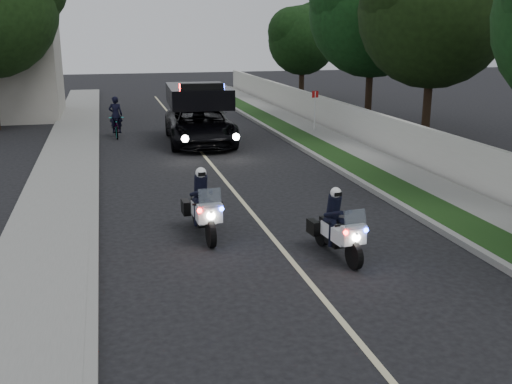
# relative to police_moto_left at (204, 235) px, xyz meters

# --- Properties ---
(ground) EXTENTS (120.00, 120.00, 0.00)m
(ground) POSITION_rel_police_moto_left_xyz_m (1.56, -3.75, 0.00)
(ground) COLOR black
(ground) RESTS_ON ground
(curb_right) EXTENTS (0.20, 60.00, 0.15)m
(curb_right) POSITION_rel_police_moto_left_xyz_m (5.66, 6.25, 0.07)
(curb_right) COLOR gray
(curb_right) RESTS_ON ground
(grass_verge) EXTENTS (1.20, 60.00, 0.16)m
(grass_verge) POSITION_rel_police_moto_left_xyz_m (6.36, 6.25, 0.08)
(grass_verge) COLOR #193814
(grass_verge) RESTS_ON ground
(sidewalk_right) EXTENTS (1.40, 60.00, 0.16)m
(sidewalk_right) POSITION_rel_police_moto_left_xyz_m (7.66, 6.25, 0.08)
(sidewalk_right) COLOR gray
(sidewalk_right) RESTS_ON ground
(property_wall) EXTENTS (0.22, 60.00, 1.50)m
(property_wall) POSITION_rel_police_moto_left_xyz_m (8.66, 6.25, 0.75)
(property_wall) COLOR beige
(property_wall) RESTS_ON ground
(curb_left) EXTENTS (0.20, 60.00, 0.15)m
(curb_left) POSITION_rel_police_moto_left_xyz_m (-2.54, 6.25, 0.07)
(curb_left) COLOR gray
(curb_left) RESTS_ON ground
(sidewalk_left) EXTENTS (2.00, 60.00, 0.16)m
(sidewalk_left) POSITION_rel_police_moto_left_xyz_m (-3.64, 6.25, 0.08)
(sidewalk_left) COLOR gray
(sidewalk_left) RESTS_ON ground
(lane_marking) EXTENTS (0.12, 50.00, 0.01)m
(lane_marking) POSITION_rel_police_moto_left_xyz_m (1.56, 6.25, 0.00)
(lane_marking) COLOR #BFB78C
(lane_marking) RESTS_ON ground
(police_moto_left) EXTENTS (0.77, 1.97, 1.65)m
(police_moto_left) POSITION_rel_police_moto_left_xyz_m (0.00, 0.00, 0.00)
(police_moto_left) COLOR silver
(police_moto_left) RESTS_ON ground
(police_moto_right) EXTENTS (0.81, 1.85, 1.53)m
(police_moto_right) POSITION_rel_police_moto_left_xyz_m (2.59, -2.05, 0.00)
(police_moto_right) COLOR white
(police_moto_right) RESTS_ON ground
(police_suv) EXTENTS (3.02, 6.03, 2.87)m
(police_suv) POSITION_rel_police_moto_left_xyz_m (1.83, 11.88, 0.00)
(police_suv) COLOR black
(police_suv) RESTS_ON ground
(bicycle) EXTENTS (0.72, 1.93, 1.00)m
(bicycle) POSITION_rel_police_moto_left_xyz_m (-1.65, 14.34, 0.00)
(bicycle) COLOR black
(bicycle) RESTS_ON ground
(cyclist) EXTENTS (0.64, 0.46, 1.67)m
(cyclist) POSITION_rel_police_moto_left_xyz_m (-1.65, 14.34, 0.00)
(cyclist) COLOR black
(cyclist) RESTS_ON ground
(sign_post) EXTENTS (0.34, 0.34, 2.06)m
(sign_post) POSITION_rel_police_moto_left_xyz_m (7.56, 13.25, 0.00)
(sign_post) COLOR red
(sign_post) RESTS_ON ground
(tree_right_c) EXTENTS (7.91, 7.91, 10.68)m
(tree_right_c) POSITION_rel_police_moto_left_xyz_m (11.58, 10.01, 0.00)
(tree_right_c) COLOR black
(tree_right_c) RESTS_ON ground
(tree_right_d) EXTENTS (7.86, 7.86, 10.84)m
(tree_right_d) POSITION_rel_police_moto_left_xyz_m (11.48, 15.81, 0.00)
(tree_right_d) COLOR #154116
(tree_right_d) RESTS_ON ground
(tree_right_e) EXTENTS (4.85, 4.85, 7.88)m
(tree_right_e) POSITION_rel_police_moto_left_xyz_m (11.45, 26.84, 0.00)
(tree_right_e) COLOR black
(tree_right_e) RESTS_ON ground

